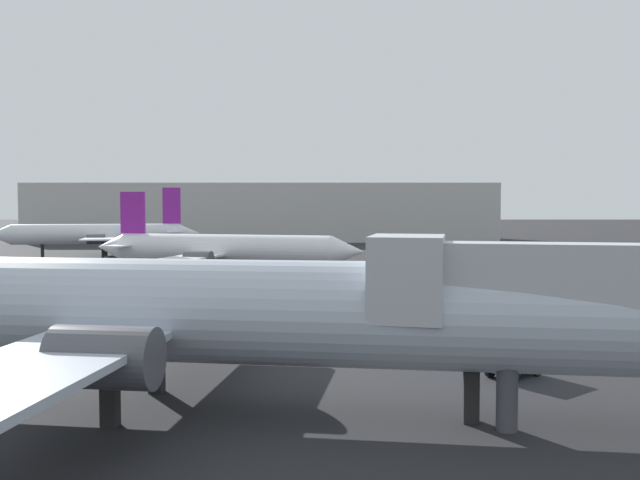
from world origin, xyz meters
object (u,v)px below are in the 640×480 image
object	(u,v)px
airplane_far_left	(224,249)
baggage_cart	(517,359)
airplane_at_gate	(171,310)
jet_bridge	(621,287)
airplane_far_right	(101,234)

from	to	relation	value
airplane_far_left	baggage_cart	bearing A→B (deg)	-49.96
airplane_at_gate	jet_bridge	size ratio (longest dim) A/B	2.32
airplane_at_gate	baggage_cart	world-z (taller)	airplane_at_gate
airplane_far_left	baggage_cart	world-z (taller)	airplane_far_left
airplane_at_gate	jet_bridge	world-z (taller)	airplane_at_gate
airplane_at_gate	airplane_far_right	distance (m)	73.97
airplane_far_right	jet_bridge	distance (m)	82.75
airplane_far_left	baggage_cart	size ratio (longest dim) A/B	10.15
airplane_far_left	airplane_far_right	world-z (taller)	airplane_far_right
airplane_far_right	baggage_cart	xyz separation A→B (m)	(38.47, -64.97, -2.44)
jet_bridge	baggage_cart	size ratio (longest dim) A/B	6.52
jet_bridge	airplane_far_right	bearing A→B (deg)	-49.97
jet_bridge	baggage_cart	xyz separation A→B (m)	(-1.04, 7.71, -4.05)
airplane_far_left	airplane_far_right	xyz separation A→B (m)	(-20.74, 27.69, 0.24)
airplane_far_left	airplane_far_right	size ratio (longest dim) A/B	0.98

